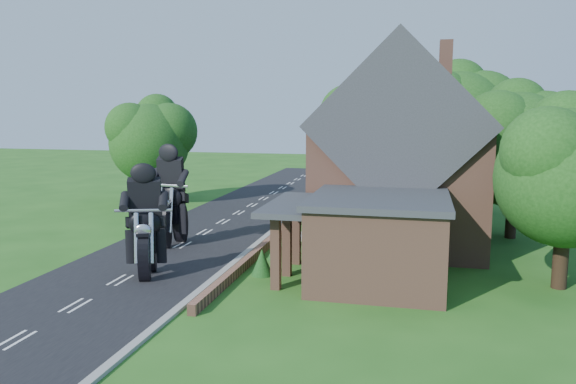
% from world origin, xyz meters
% --- Properties ---
extents(ground, '(120.00, 120.00, 0.00)m').
position_xyz_m(ground, '(0.00, 0.00, 0.00)').
color(ground, '#215518').
rests_on(ground, ground).
extents(road, '(7.00, 80.00, 0.02)m').
position_xyz_m(road, '(0.00, 0.00, 0.01)').
color(road, black).
rests_on(road, ground).
extents(kerb, '(0.30, 80.00, 0.12)m').
position_xyz_m(kerb, '(3.65, 0.00, 0.06)').
color(kerb, gray).
rests_on(kerb, ground).
extents(garden_wall, '(0.30, 22.00, 0.40)m').
position_xyz_m(garden_wall, '(4.30, 5.00, 0.20)').
color(garden_wall, '#8C5C47').
rests_on(garden_wall, ground).
extents(house, '(9.54, 8.64, 10.24)m').
position_xyz_m(house, '(10.49, 6.00, 4.34)').
color(house, '#8C5C47').
rests_on(house, ground).
extents(annex, '(7.05, 5.94, 3.44)m').
position_xyz_m(annex, '(9.87, -0.80, 1.77)').
color(annex, '#8C5C47').
rests_on(annex, ground).
extents(tree_house_right, '(6.51, 6.00, 8.40)m').
position_xyz_m(tree_house_right, '(16.65, 8.62, 5.19)').
color(tree_house_right, black).
rests_on(tree_house_right, ground).
extents(tree_behind_house, '(7.81, 7.20, 10.08)m').
position_xyz_m(tree_behind_house, '(14.18, 16.14, 6.23)').
color(tree_behind_house, black).
rests_on(tree_behind_house, ground).
extents(tree_behind_left, '(6.94, 6.40, 9.16)m').
position_xyz_m(tree_behind_left, '(8.16, 17.13, 5.73)').
color(tree_behind_left, black).
rests_on(tree_behind_left, ground).
extents(tree_far_road, '(6.08, 5.60, 7.84)m').
position_xyz_m(tree_far_road, '(-6.86, 14.11, 4.84)').
color(tree_far_road, black).
rests_on(tree_far_road, ground).
extents(shrub_a, '(0.90, 0.90, 1.10)m').
position_xyz_m(shrub_a, '(5.30, -1.00, 0.55)').
color(shrub_a, '#133E15').
rests_on(shrub_a, ground).
extents(shrub_b, '(0.90, 0.90, 1.10)m').
position_xyz_m(shrub_b, '(5.30, 1.50, 0.55)').
color(shrub_b, '#133E15').
rests_on(shrub_b, ground).
extents(shrub_c, '(0.90, 0.90, 1.10)m').
position_xyz_m(shrub_c, '(5.30, 4.00, 0.55)').
color(shrub_c, '#133E15').
rests_on(shrub_c, ground).
extents(shrub_d, '(0.90, 0.90, 1.10)m').
position_xyz_m(shrub_d, '(5.30, 9.00, 0.55)').
color(shrub_d, '#133E15').
rests_on(shrub_d, ground).
extents(shrub_e, '(0.90, 0.90, 1.10)m').
position_xyz_m(shrub_e, '(5.30, 11.50, 0.55)').
color(shrub_e, '#133E15').
rests_on(shrub_e, ground).
extents(shrub_f, '(0.90, 0.90, 1.10)m').
position_xyz_m(shrub_f, '(5.30, 14.00, 0.55)').
color(shrub_f, '#133E15').
rests_on(shrub_f, ground).
extents(motorcycle_lead, '(0.82, 1.54, 1.40)m').
position_xyz_m(motorcycle_lead, '(0.85, -2.34, 0.70)').
color(motorcycle_lead, black).
rests_on(motorcycle_lead, ground).
extents(motorcycle_follow, '(0.64, 1.68, 1.52)m').
position_xyz_m(motorcycle_follow, '(-0.43, 2.86, 0.76)').
color(motorcycle_follow, black).
rests_on(motorcycle_follow, ground).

